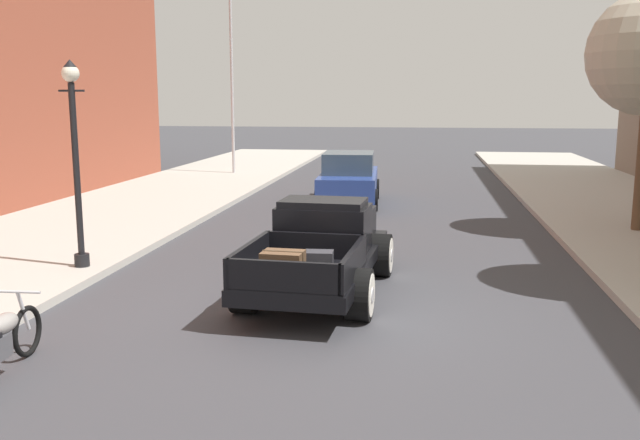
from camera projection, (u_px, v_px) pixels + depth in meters
ground_plane at (332, 315)px, 10.59m from camera, size 140.00×140.00×0.00m
hotrod_truck_black at (323, 247)px, 11.93m from camera, size 2.38×5.02×1.58m
car_background_blue at (349, 180)px, 21.53m from camera, size 2.03×4.38×1.65m
street_lamp_near at (75, 149)px, 12.65m from camera, size 0.50×0.32×3.85m
flagpole at (236, 38)px, 28.48m from camera, size 1.74×0.16×9.16m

